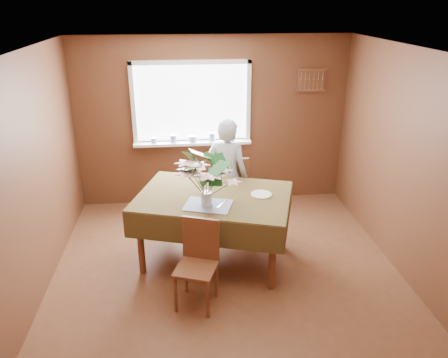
{
  "coord_description": "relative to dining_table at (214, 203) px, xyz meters",
  "views": [
    {
      "loc": [
        -0.47,
        -4.01,
        2.97
      ],
      "look_at": [
        0.0,
        0.55,
        1.05
      ],
      "focal_mm": 35.0,
      "sensor_mm": 36.0,
      "label": 1
    }
  ],
  "objects": [
    {
      "name": "floor",
      "position": [
        0.12,
        -0.56,
        -0.74
      ],
      "size": [
        4.5,
        4.5,
        0.0
      ],
      "primitive_type": "plane",
      "color": "brown",
      "rests_on": "ground"
    },
    {
      "name": "ceiling",
      "position": [
        0.12,
        -0.56,
        1.76
      ],
      "size": [
        4.5,
        4.5,
        0.0
      ],
      "primitive_type": "plane",
      "rotation": [
        3.14,
        0.0,
        0.0
      ],
      "color": "white",
      "rests_on": "wall_back"
    },
    {
      "name": "wall_back",
      "position": [
        0.12,
        1.69,
        0.51
      ],
      "size": [
        4.0,
        0.0,
        4.0
      ],
      "primitive_type": "plane",
      "rotation": [
        1.57,
        0.0,
        0.0
      ],
      "color": "brown",
      "rests_on": "floor"
    },
    {
      "name": "wall_front",
      "position": [
        0.12,
        -2.81,
        0.51
      ],
      "size": [
        4.0,
        0.0,
        4.0
      ],
      "primitive_type": "plane",
      "rotation": [
        -1.57,
        0.0,
        0.0
      ],
      "color": "brown",
      "rests_on": "floor"
    },
    {
      "name": "wall_left",
      "position": [
        -1.88,
        -0.56,
        0.51
      ],
      "size": [
        0.0,
        4.5,
        4.5
      ],
      "primitive_type": "plane",
      "rotation": [
        1.57,
        0.0,
        1.57
      ],
      "color": "brown",
      "rests_on": "floor"
    },
    {
      "name": "wall_right",
      "position": [
        2.12,
        -0.56,
        0.51
      ],
      "size": [
        0.0,
        4.5,
        4.5
      ],
      "primitive_type": "plane",
      "rotation": [
        1.57,
        0.0,
        -1.57
      ],
      "color": "brown",
      "rests_on": "floor"
    },
    {
      "name": "window_assembly",
      "position": [
        -0.17,
        1.64,
        0.61
      ],
      "size": [
        1.72,
        0.2,
        1.22
      ],
      "color": "white",
      "rests_on": "wall_back"
    },
    {
      "name": "spoon_rack",
      "position": [
        1.57,
        1.66,
        1.11
      ],
      "size": [
        0.44,
        0.05,
        0.33
      ],
      "color": "brown",
      "rests_on": "wall_back"
    },
    {
      "name": "dining_table",
      "position": [
        0.0,
        0.0,
        0.0
      ],
      "size": [
        2.02,
        1.66,
        0.86
      ],
      "rotation": [
        0.0,
        0.0,
        -0.3
      ],
      "color": "brown",
      "rests_on": "floor"
    },
    {
      "name": "chair_far",
      "position": [
        0.32,
        0.88,
        -0.2
      ],
      "size": [
        0.44,
        0.44,
        1.01
      ],
      "rotation": [
        0.0,
        0.0,
        3.17
      ],
      "color": "brown",
      "rests_on": "floor"
    },
    {
      "name": "chair_near",
      "position": [
        -0.22,
        -0.78,
        -0.24
      ],
      "size": [
        0.5,
        0.5,
        0.92
      ],
      "rotation": [
        0.0,
        0.0,
        -0.35
      ],
      "color": "brown",
      "rests_on": "floor"
    },
    {
      "name": "seated_woman",
      "position": [
        0.24,
        0.77,
        0.03
      ],
      "size": [
        0.67,
        0.57,
        1.55
      ],
      "primitive_type": "imported",
      "rotation": [
        0.0,
        0.0,
        2.71
      ],
      "color": "white",
      "rests_on": "floor"
    },
    {
      "name": "flower_bouquet",
      "position": [
        -0.1,
        -0.25,
        0.46
      ],
      "size": [
        0.63,
        0.63,
        0.54
      ],
      "rotation": [
        0.0,
        0.0,
        -0.41
      ],
      "color": "white",
      "rests_on": "dining_table"
    },
    {
      "name": "side_plate",
      "position": [
        0.55,
        -0.05,
        0.11
      ],
      "size": [
        0.34,
        0.34,
        0.01
      ],
      "primitive_type": "cylinder",
      "rotation": [
        0.0,
        0.0,
        -0.64
      ],
      "color": "white",
      "rests_on": "dining_table"
    },
    {
      "name": "table_knife",
      "position": [
        0.08,
        -0.24,
        0.11
      ],
      "size": [
        0.15,
        0.21,
        0.0
      ],
      "primitive_type": "cube",
      "rotation": [
        0.0,
        0.0,
        -0.58
      ],
      "color": "silver",
      "rests_on": "dining_table"
    }
  ]
}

